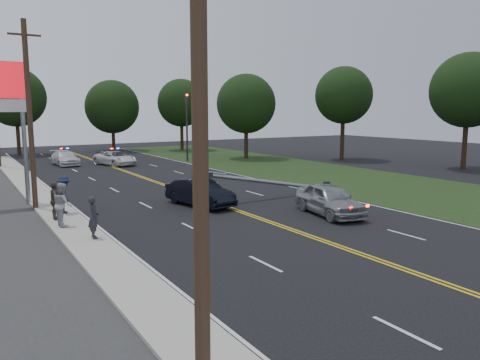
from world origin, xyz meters
TOP-DOWN VIEW (x-y plane):
  - ground at (0.00, 0.00)m, footprint 120.00×120.00m
  - sidewalk at (-8.40, 10.00)m, footprint 1.80×70.00m
  - grass_verge at (13.50, 10.00)m, footprint 12.00×80.00m
  - centerline_yellow at (0.00, 10.00)m, footprint 0.36×80.00m
  - traffic_signal at (8.30, 30.00)m, footprint 0.28×0.41m
  - fallen_streetlight at (4.19, 8.00)m, footprint 9.36×0.44m
  - utility_pole_near at (-9.20, -8.00)m, footprint 1.60×0.28m
  - utility_pole_mid at (-9.20, 12.00)m, footprint 1.60×0.28m
  - tree_6 at (-6.12, 46.57)m, footprint 6.97×6.97m
  - tree_7 at (5.31, 46.49)m, footprint 6.95×6.95m
  - tree_8 at (13.57, 42.94)m, footprint 6.35×6.35m
  - tree_9 at (15.14, 29.18)m, footprint 6.55×6.55m
  - tree_12 at (26.78, 10.46)m, footprint 6.68×6.68m
  - tree_13 at (23.25, 22.47)m, footprint 6.10×6.10m
  - crashed_sedan at (-1.12, 8.26)m, footprint 2.52×4.85m
  - waiting_sedan at (3.55, 2.73)m, footprint 2.75×4.99m
  - emergency_a at (0.63, 30.19)m, footprint 3.60×5.37m
  - emergency_b at (-3.55, 32.86)m, footprint 2.25×4.92m
  - bystander_a at (-8.06, 4.12)m, footprint 0.43×0.65m
  - bystander_b at (-8.71, 7.01)m, footprint 0.77×0.98m
  - bystander_c at (-8.10, 9.71)m, footprint 0.78×1.28m
  - bystander_d at (-8.80, 8.46)m, footprint 0.49×1.09m

SIDE VIEW (x-z plane):
  - ground at x=0.00m, z-range 0.00..0.00m
  - grass_verge at x=13.50m, z-range 0.00..0.01m
  - centerline_yellow at x=0.00m, z-range 0.01..0.01m
  - sidewalk at x=-8.40m, z-range 0.00..0.12m
  - emergency_a at x=0.63m, z-range 0.00..1.37m
  - emergency_b at x=-3.55m, z-range 0.00..1.40m
  - crashed_sedan at x=-1.12m, z-range 0.00..1.52m
  - waiting_sedan at x=3.55m, z-range 0.00..1.61m
  - fallen_streetlight at x=4.19m, z-range -0.04..1.88m
  - bystander_a at x=-8.06m, z-range 0.12..1.88m
  - bystander_d at x=-8.80m, z-range 0.12..1.96m
  - bystander_c at x=-8.10m, z-range 0.12..2.05m
  - bystander_b at x=-8.71m, z-range 0.12..2.10m
  - traffic_signal at x=8.30m, z-range 0.68..7.73m
  - utility_pole_near at x=-9.20m, z-range 0.08..10.08m
  - utility_pole_mid at x=-9.20m, z-range 0.08..10.08m
  - tree_7 at x=5.31m, z-range 1.14..10.38m
  - tree_9 at x=15.14m, z-range 1.38..10.69m
  - tree_8 at x=13.57m, z-range 1.55..11.02m
  - tree_6 at x=-6.12m, z-range 1.67..12.01m
  - tree_13 at x=23.25m, z-range 1.92..11.90m
  - tree_12 at x=26.78m, z-range 1.87..12.32m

